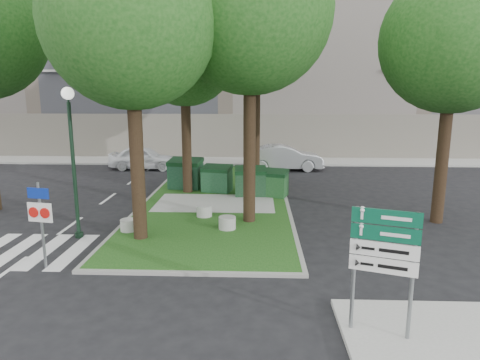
{
  "coord_description": "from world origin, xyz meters",
  "views": [
    {
      "loc": [
        2.27,
        -10.62,
        4.81
      ],
      "look_at": [
        1.73,
        2.82,
        2.0
      ],
      "focal_mm": 32.0,
      "sensor_mm": 36.0,
      "label": 1
    }
  ],
  "objects_px": {
    "tree_median_mid": "(186,41)",
    "dumpster_a": "(186,174)",
    "litter_bin": "(275,178)",
    "street_lamp": "(72,145)",
    "bollard_right": "(227,223)",
    "tree_median_far": "(258,20)",
    "car_white": "(144,158)",
    "tree_median_near_left": "(133,4)",
    "bollard_left": "(129,225)",
    "dumpster_d": "(273,183)",
    "tree_street_right": "(457,26)",
    "traffic_sign_pole": "(41,214)",
    "dumpster_b": "(217,179)",
    "bollard_mid": "(204,211)",
    "dumpster_c": "(250,182)",
    "car_silver": "(284,158)",
    "directional_sign": "(384,252)"
  },
  "relations": [
    {
      "from": "tree_median_mid",
      "to": "dumpster_a",
      "type": "distance_m",
      "value": 6.21
    },
    {
      "from": "litter_bin",
      "to": "street_lamp",
      "type": "distance_m",
      "value": 10.7
    },
    {
      "from": "bollard_right",
      "to": "street_lamp",
      "type": "xyz_separation_m",
      "value": [
        -4.93,
        -0.74,
        2.77
      ]
    },
    {
      "from": "tree_median_far",
      "to": "dumpster_a",
      "type": "bearing_deg",
      "value": -147.6
    },
    {
      "from": "tree_median_far",
      "to": "car_white",
      "type": "height_order",
      "value": "tree_median_far"
    },
    {
      "from": "tree_median_near_left",
      "to": "litter_bin",
      "type": "bearing_deg",
      "value": 60.07
    },
    {
      "from": "tree_median_far",
      "to": "bollard_left",
      "type": "relative_size",
      "value": 21.54
    },
    {
      "from": "car_white",
      "to": "street_lamp",
      "type": "bearing_deg",
      "value": -173.93
    },
    {
      "from": "tree_median_mid",
      "to": "tree_median_far",
      "type": "xyz_separation_m",
      "value": [
        3.2,
        3.0,
        1.34
      ]
    },
    {
      "from": "tree_median_near_left",
      "to": "bollard_left",
      "type": "xyz_separation_m",
      "value": [
        -0.69,
        0.63,
        -7.0
      ]
    },
    {
      "from": "dumpster_d",
      "to": "bollard_right",
      "type": "relative_size",
      "value": 2.56
    },
    {
      "from": "tree_street_right",
      "to": "litter_bin",
      "type": "xyz_separation_m",
      "value": [
        -5.89,
        5.51,
        -6.48
      ]
    },
    {
      "from": "dumpster_a",
      "to": "traffic_sign_pole",
      "type": "height_order",
      "value": "traffic_sign_pole"
    },
    {
      "from": "tree_median_mid",
      "to": "dumpster_b",
      "type": "relative_size",
      "value": 6.5
    },
    {
      "from": "bollard_right",
      "to": "bollard_mid",
      "type": "bearing_deg",
      "value": 123.62
    },
    {
      "from": "dumpster_d",
      "to": "bollard_left",
      "type": "distance_m",
      "value": 7.29
    },
    {
      "from": "dumpster_a",
      "to": "dumpster_c",
      "type": "distance_m",
      "value": 3.48
    },
    {
      "from": "tree_median_near_left",
      "to": "dumpster_c",
      "type": "distance_m",
      "value": 9.46
    },
    {
      "from": "dumpster_b",
      "to": "litter_bin",
      "type": "xyz_separation_m",
      "value": [
        2.83,
        1.39,
        -0.22
      ]
    },
    {
      "from": "bollard_left",
      "to": "bollard_right",
      "type": "xyz_separation_m",
      "value": [
        3.36,
        0.34,
        0.02
      ]
    },
    {
      "from": "tree_median_mid",
      "to": "dumpster_c",
      "type": "relative_size",
      "value": 6.86
    },
    {
      "from": "car_silver",
      "to": "dumpster_b",
      "type": "bearing_deg",
      "value": 146.47
    },
    {
      "from": "car_white",
      "to": "traffic_sign_pole",
      "type": "bearing_deg",
      "value": -174.37
    },
    {
      "from": "dumpster_c",
      "to": "tree_street_right",
      "type": "bearing_deg",
      "value": -27.86
    },
    {
      "from": "tree_median_near_left",
      "to": "car_white",
      "type": "xyz_separation_m",
      "value": [
        -3.4,
        12.94,
        -6.6
      ]
    },
    {
      "from": "dumpster_b",
      "to": "bollard_mid",
      "type": "bearing_deg",
      "value": -77.94
    },
    {
      "from": "dumpster_c",
      "to": "street_lamp",
      "type": "distance_m",
      "value": 8.34
    },
    {
      "from": "dumpster_d",
      "to": "street_lamp",
      "type": "height_order",
      "value": "street_lamp"
    },
    {
      "from": "tree_median_near_left",
      "to": "car_silver",
      "type": "bearing_deg",
      "value": 67.61
    },
    {
      "from": "tree_street_right",
      "to": "street_lamp",
      "type": "relative_size",
      "value": 2.04
    },
    {
      "from": "dumpster_b",
      "to": "directional_sign",
      "type": "bearing_deg",
      "value": -56.84
    },
    {
      "from": "dumpster_d",
      "to": "bollard_right",
      "type": "height_order",
      "value": "dumpster_d"
    },
    {
      "from": "dumpster_a",
      "to": "car_silver",
      "type": "bearing_deg",
      "value": 56.87
    },
    {
      "from": "dumpster_b",
      "to": "car_white",
      "type": "bearing_deg",
      "value": 142.76
    },
    {
      "from": "bollard_right",
      "to": "bollard_mid",
      "type": "relative_size",
      "value": 1.02
    },
    {
      "from": "tree_median_mid",
      "to": "car_silver",
      "type": "xyz_separation_m",
      "value": [
        4.83,
        6.44,
        -6.2
      ]
    },
    {
      "from": "tree_median_near_left",
      "to": "bollard_mid",
      "type": "relative_size",
      "value": 18.0
    },
    {
      "from": "tree_median_mid",
      "to": "dumpster_a",
      "type": "relative_size",
      "value": 5.72
    },
    {
      "from": "bollard_left",
      "to": "street_lamp",
      "type": "xyz_separation_m",
      "value": [
        -1.57,
        -0.4,
        2.78
      ]
    },
    {
      "from": "dumpster_b",
      "to": "dumpster_d",
      "type": "height_order",
      "value": "dumpster_b"
    },
    {
      "from": "tree_street_right",
      "to": "dumpster_a",
      "type": "xyz_separation_m",
      "value": [
        -10.31,
        4.77,
        -6.15
      ]
    },
    {
      "from": "car_white",
      "to": "dumpster_b",
      "type": "bearing_deg",
      "value": -139.68
    },
    {
      "from": "bollard_mid",
      "to": "dumpster_b",
      "type": "bearing_deg",
      "value": 88.67
    },
    {
      "from": "tree_median_far",
      "to": "dumpster_c",
      "type": "distance_m",
      "value": 8.38
    },
    {
      "from": "dumpster_d",
      "to": "directional_sign",
      "type": "bearing_deg",
      "value": -63.52
    },
    {
      "from": "tree_median_near_left",
      "to": "bollard_left",
      "type": "distance_m",
      "value": 7.06
    },
    {
      "from": "street_lamp",
      "to": "dumpster_a",
      "type": "bearing_deg",
      "value": 70.85
    },
    {
      "from": "tree_median_mid",
      "to": "car_silver",
      "type": "bearing_deg",
      "value": 53.13
    },
    {
      "from": "tree_median_far",
      "to": "dumpster_c",
      "type": "height_order",
      "value": "tree_median_far"
    },
    {
      "from": "tree_street_right",
      "to": "bollard_left",
      "type": "relative_size",
      "value": 18.18
    }
  ]
}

